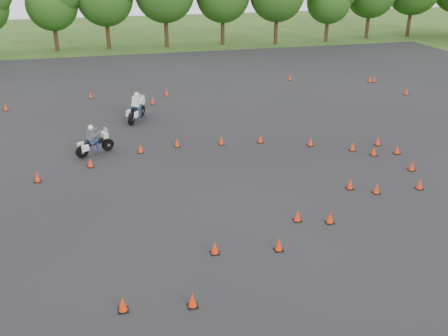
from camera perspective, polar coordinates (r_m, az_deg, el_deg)
name	(u,v)px	position (r m, az deg, el deg)	size (l,w,h in m)	color
ground	(251,241)	(18.33, 3.09, -8.32)	(140.00, 140.00, 0.00)	#2D5119
asphalt_pad	(214,175)	(23.45, -1.19, -0.78)	(62.00, 62.00, 0.00)	black
treeline	(190,9)	(50.67, -3.94, 17.66)	(86.58, 32.29, 10.29)	#244B15
traffic_cones	(215,174)	(22.94, -1.09, -0.74)	(36.63, 32.91, 0.45)	red
rider_grey	(94,139)	(26.44, -14.65, 3.24)	(2.14, 0.66, 1.65)	#45474D
rider_white	(135,106)	(31.30, -10.09, 7.00)	(2.41, 0.74, 1.86)	silver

